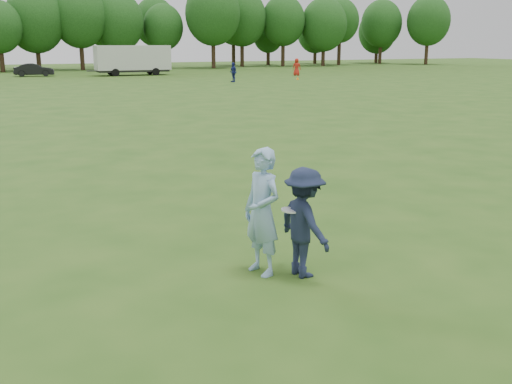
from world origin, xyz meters
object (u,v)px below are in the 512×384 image
Objects in this scene: thrower at (262,212)px; car_f at (34,70)px; player_far_c at (297,67)px; player_far_b at (233,72)px; field_cone at (298,78)px; cargo_trailer at (133,59)px; defender at (304,222)px.

thrower is 60.82m from car_f.
thrower is 0.49× the size of car_f.
player_far_c is 0.46× the size of car_f.
car_f is (-15.66, 17.56, -0.21)m from player_far_b.
cargo_trailer is at bearing 130.87° from field_cone.
car_f is (-26.04, 10.52, -0.26)m from player_far_c.
car_f is at bearing 164.18° from thrower.
defender is at bearing -28.29° from player_far_b.
cargo_trailer is (-5.57, 15.24, 0.89)m from player_far_b.
player_far_b is 0.43× the size of car_f.
cargo_trailer is (-15.95, 8.20, 0.85)m from player_far_c.
player_far_b is 23.53m from car_f.
car_f is 28.31m from field_cone.
car_f is at bearing -7.38° from defender.
field_cone is (22.70, -16.90, -0.52)m from car_f.
player_far_c reaches higher than defender.
car_f is 10.41m from cargo_trailer.
player_far_c is 0.21× the size of cargo_trailer.
field_cone is (-3.33, -6.38, -0.78)m from player_far_c.
player_far_b is 12.54m from player_far_c.
player_far_c is (27.33, 50.63, 0.07)m from defender.
player_far_b is 5.88× the size of field_cone.
player_far_b reaches higher than field_cone.
cargo_trailer is at bearing 12.89° from player_far_c.
player_far_c reaches higher than field_cone.
defender is 5.72× the size of field_cone.
player_far_b is at bearing -130.98° from car_f.
player_far_c is (27.87, 50.27, -0.07)m from thrower.
thrower is 59.68m from cargo_trailer.
player_far_c is 28.08m from car_f.
field_cone is at bearing -34.64° from defender.
defender is at bearing -173.91° from car_f.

